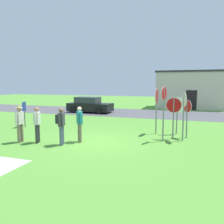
# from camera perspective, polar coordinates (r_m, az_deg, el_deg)

# --- Properties ---
(ground_plane) EXTENTS (80.00, 80.00, 0.00)m
(ground_plane) POSITION_cam_1_polar(r_m,az_deg,el_deg) (10.81, -4.50, -7.58)
(ground_plane) COLOR #518E33
(street_asphalt) EXTENTS (60.00, 6.40, 0.01)m
(street_asphalt) POSITION_cam_1_polar(r_m,az_deg,el_deg) (21.33, 7.22, -0.28)
(street_asphalt) COLOR #4C4C51
(street_asphalt) RESTS_ON ground
(building_background) EXTENTS (7.76, 4.27, 4.22)m
(building_background) POSITION_cam_1_polar(r_m,az_deg,el_deg) (27.09, 19.64, 5.41)
(building_background) COLOR beige
(building_background) RESTS_ON ground
(parked_car_on_street) EXTENTS (4.36, 2.14, 1.51)m
(parked_car_on_street) POSITION_cam_1_polar(r_m,az_deg,el_deg) (21.81, -5.78, 1.71)
(parked_car_on_street) COLOR black
(parked_car_on_street) RESTS_ON ground
(stop_sign_leaning_left) EXTENTS (0.07, 0.88, 2.54)m
(stop_sign_leaning_left) POSITION_cam_1_polar(r_m,az_deg,el_deg) (12.42, 11.35, 2.47)
(stop_sign_leaning_left) COLOR slate
(stop_sign_leaning_left) RESTS_ON ground
(stop_sign_low_front) EXTENTS (0.20, 0.65, 2.65)m
(stop_sign_low_front) POSITION_cam_1_polar(r_m,az_deg,el_deg) (10.84, 13.11, 1.81)
(stop_sign_low_front) COLOR slate
(stop_sign_low_front) RESTS_ON ground
(stop_sign_nearest) EXTENTS (0.87, 0.27, 2.05)m
(stop_sign_nearest) POSITION_cam_1_polar(r_m,az_deg,el_deg) (12.66, 16.38, 0.76)
(stop_sign_nearest) COLOR slate
(stop_sign_nearest) RESTS_ON ground
(stop_sign_far_back) EXTENTS (0.78, 0.09, 2.10)m
(stop_sign_far_back) POSITION_cam_1_polar(r_m,az_deg,el_deg) (11.48, 15.50, 0.32)
(stop_sign_far_back) COLOR slate
(stop_sign_far_back) RESTS_ON ground
(stop_sign_leaning_right) EXTENTS (0.25, 0.65, 2.35)m
(stop_sign_leaning_right) POSITION_cam_1_polar(r_m,az_deg,el_deg) (11.20, 17.90, 0.87)
(stop_sign_leaning_right) COLOR slate
(stop_sign_leaning_right) RESTS_ON ground
(stop_sign_tallest) EXTENTS (0.42, 0.52, 1.96)m
(stop_sign_tallest) POSITION_cam_1_polar(r_m,az_deg,el_deg) (11.94, 18.67, -0.13)
(stop_sign_tallest) COLOR slate
(stop_sign_tallest) RESTS_ON ground
(person_near_signs) EXTENTS (0.40, 0.46, 1.69)m
(person_near_signs) POSITION_cam_1_polar(r_m,az_deg,el_deg) (10.67, -8.31, -2.61)
(person_near_signs) COLOR #7A6B56
(person_near_signs) RESTS_ON ground
(person_with_sunhat) EXTENTS (0.41, 0.56, 1.69)m
(person_with_sunhat) POSITION_cam_1_polar(r_m,az_deg,el_deg) (10.26, -12.94, -2.93)
(person_with_sunhat) COLOR #4C5670
(person_with_sunhat) RESTS_ON ground
(person_holding_notes) EXTENTS (0.32, 0.55, 1.69)m
(person_holding_notes) POSITION_cam_1_polar(r_m,az_deg,el_deg) (10.98, -18.64, -2.64)
(person_holding_notes) COLOR #2D2D33
(person_holding_notes) RESTS_ON ground
(person_in_blue) EXTENTS (0.32, 0.57, 1.74)m
(person_in_blue) POSITION_cam_1_polar(r_m,az_deg,el_deg) (11.33, -22.55, -2.35)
(person_in_blue) COLOR #7A6B56
(person_in_blue) RESTS_ON ground
(info_panel_leftmost) EXTENTS (0.23, 0.57, 1.63)m
(info_panel_leftmost) POSITION_cam_1_polar(r_m,az_deg,el_deg) (15.27, -21.54, 0.54)
(info_panel_leftmost) COLOR #4C4C51
(info_panel_leftmost) RESTS_ON ground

